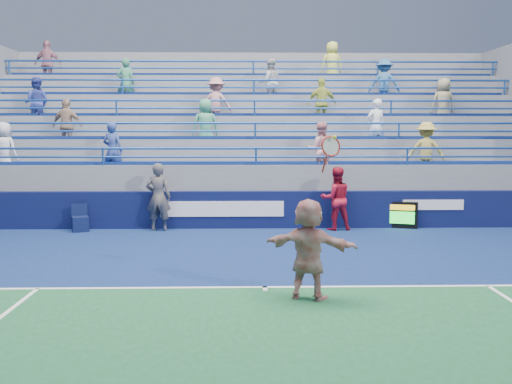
{
  "coord_description": "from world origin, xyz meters",
  "views": [
    {
      "loc": [
        -0.4,
        -10.12,
        2.84
      ],
      "look_at": [
        -0.1,
        2.5,
        1.5
      ],
      "focal_mm": 40.0,
      "sensor_mm": 36.0,
      "label": 1
    }
  ],
  "objects_px": {
    "judge_chair": "(80,223)",
    "tennis_player": "(309,249)",
    "line_judge": "(158,197)",
    "serve_speed_board": "(398,215)",
    "ball_girl": "(336,199)"
  },
  "relations": [
    {
      "from": "judge_chair",
      "to": "tennis_player",
      "type": "relative_size",
      "value": 0.28
    },
    {
      "from": "tennis_player",
      "to": "line_judge",
      "type": "height_order",
      "value": "tennis_player"
    },
    {
      "from": "line_judge",
      "to": "tennis_player",
      "type": "bearing_deg",
      "value": 122.21
    },
    {
      "from": "serve_speed_board",
      "to": "tennis_player",
      "type": "height_order",
      "value": "tennis_player"
    },
    {
      "from": "judge_chair",
      "to": "line_judge",
      "type": "xyz_separation_m",
      "value": [
        2.21,
        0.08,
        0.73
      ]
    },
    {
      "from": "judge_chair",
      "to": "serve_speed_board",
      "type": "bearing_deg",
      "value": 2.13
    },
    {
      "from": "judge_chair",
      "to": "tennis_player",
      "type": "xyz_separation_m",
      "value": [
        5.73,
        -6.7,
        0.62
      ]
    },
    {
      "from": "line_judge",
      "to": "ball_girl",
      "type": "xyz_separation_m",
      "value": [
        5.1,
        0.0,
        -0.06
      ]
    },
    {
      "from": "serve_speed_board",
      "to": "line_judge",
      "type": "height_order",
      "value": "line_judge"
    },
    {
      "from": "tennis_player",
      "to": "line_judge",
      "type": "xyz_separation_m",
      "value": [
        -3.52,
        6.79,
        0.11
      ]
    },
    {
      "from": "tennis_player",
      "to": "ball_girl",
      "type": "distance_m",
      "value": 6.97
    },
    {
      "from": "serve_speed_board",
      "to": "line_judge",
      "type": "xyz_separation_m",
      "value": [
        -6.97,
        -0.26,
        0.58
      ]
    },
    {
      "from": "judge_chair",
      "to": "line_judge",
      "type": "bearing_deg",
      "value": 2.17
    },
    {
      "from": "tennis_player",
      "to": "ball_girl",
      "type": "xyz_separation_m",
      "value": [
        1.57,
        6.79,
        0.04
      ]
    },
    {
      "from": "serve_speed_board",
      "to": "judge_chair",
      "type": "distance_m",
      "value": 9.19
    }
  ]
}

